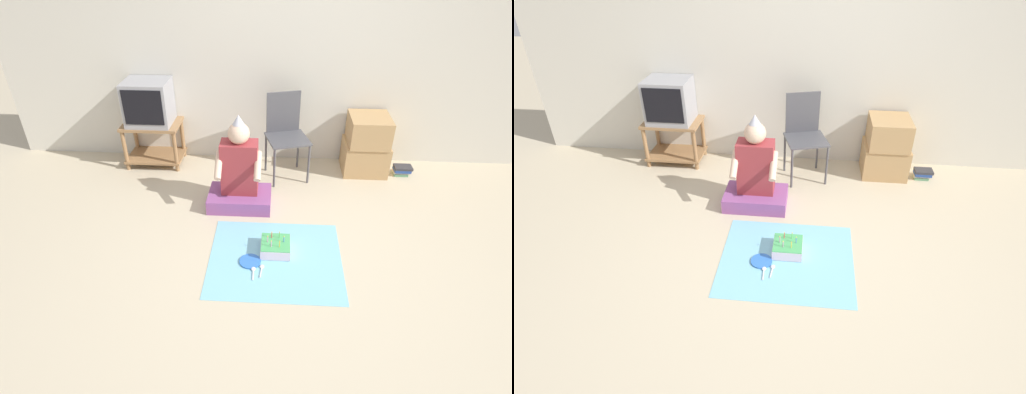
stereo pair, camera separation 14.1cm
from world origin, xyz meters
TOP-DOWN VIEW (x-y plane):
  - ground_plane at (0.00, 0.00)m, footprint 16.00×16.00m
  - wall_back at (0.00, 1.95)m, footprint 6.40×0.06m
  - tv_stand at (-1.53, 1.70)m, footprint 0.63×0.43m
  - tv at (-1.53, 1.70)m, footprint 0.48×0.42m
  - folding_chair at (-0.05, 1.55)m, footprint 0.51×0.50m
  - cardboard_box_stack at (0.84, 1.66)m, footprint 0.48×0.46m
  - book_pile at (1.26, 1.59)m, footprint 0.20×0.14m
  - person_seated at (-0.48, 0.90)m, footprint 0.61×0.41m
  - party_cloth at (-0.11, 0.11)m, footprint 1.09×0.96m
  - birthday_cake at (-0.12, 0.20)m, footprint 0.25×0.25m
  - paper_plate at (-0.32, 0.05)m, footprint 0.18×0.18m
  - plastic_spoon_near at (-0.22, -0.02)m, footprint 0.04×0.15m
  - plastic_spoon_far at (-0.29, -0.05)m, footprint 0.04×0.15m

SIDE VIEW (x-z plane):
  - ground_plane at x=0.00m, z-range 0.00..0.00m
  - party_cloth at x=-0.11m, z-range 0.00..0.01m
  - paper_plate at x=-0.32m, z-range 0.01..0.02m
  - plastic_spoon_near at x=-0.22m, z-range 0.01..0.02m
  - plastic_spoon_far at x=-0.29m, z-range 0.01..0.02m
  - birthday_cake at x=-0.12m, z-range -0.03..0.13m
  - book_pile at x=1.26m, z-range 0.00..0.11m
  - tv_stand at x=-1.53m, z-range 0.05..0.54m
  - person_seated at x=-0.48m, z-range -0.16..0.77m
  - cardboard_box_stack at x=0.84m, z-range -0.01..0.64m
  - folding_chair at x=-0.05m, z-range 0.07..0.97m
  - tv at x=-1.53m, z-range 0.50..0.97m
  - wall_back at x=0.00m, z-range 0.00..2.55m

